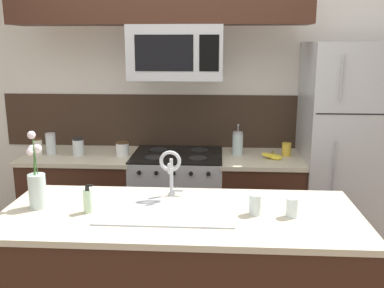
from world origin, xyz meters
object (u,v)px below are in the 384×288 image
at_px(storage_jar_medium, 51,144).
at_px(storage_jar_squat, 122,149).
at_px(banana_bunch, 272,156).
at_px(french_press, 238,143).
at_px(refrigerator, 355,156).
at_px(storage_jar_tall, 38,146).
at_px(drinking_glass, 255,204).
at_px(stove_range, 178,205).
at_px(dish_soap_bottle, 88,201).
at_px(spare_glass, 292,207).
at_px(coffee_tin, 286,149).
at_px(microwave, 176,53).
at_px(sink_faucet, 171,167).
at_px(storage_jar_short, 78,147).
at_px(flower_vase, 37,187).

height_order(storage_jar_medium, storage_jar_squat, storage_jar_medium).
bearing_deg(banana_bunch, french_press, 157.05).
distance_m(refrigerator, banana_bunch, 0.70).
bearing_deg(french_press, refrigerator, -2.34).
bearing_deg(storage_jar_tall, drinking_glass, -34.83).
distance_m(stove_range, drinking_glass, 1.47).
height_order(storage_jar_squat, french_press, french_press).
height_order(dish_soap_bottle, drinking_glass, dish_soap_bottle).
xyz_separation_m(refrigerator, spare_glass, (-0.74, -1.30, 0.04)).
distance_m(storage_jar_medium, dish_soap_bottle, 1.45).
relative_size(storage_jar_squat, banana_bunch, 0.63).
relative_size(coffee_tin, drinking_glass, 0.95).
height_order(french_press, drinking_glass, french_press).
height_order(stove_range, drinking_glass, drinking_glass).
relative_size(stove_range, coffee_tin, 8.45).
xyz_separation_m(storage_jar_medium, spare_glass, (1.84, -1.26, -0.04)).
bearing_deg(stove_range, storage_jar_tall, -178.18).
distance_m(microwave, drinking_glass, 1.58).
xyz_separation_m(storage_jar_tall, spare_glass, (1.95, -1.24, -0.02)).
relative_size(storage_jar_tall, banana_bunch, 0.75).
xyz_separation_m(sink_faucet, drinking_glass, (0.50, -0.23, -0.14)).
bearing_deg(storage_jar_tall, coffee_tin, 2.38).
height_order(refrigerator, storage_jar_short, refrigerator).
distance_m(storage_jar_squat, coffee_tin, 1.39).
bearing_deg(flower_vase, refrigerator, 29.78).
relative_size(storage_jar_tall, coffee_tin, 1.30).
xyz_separation_m(banana_bunch, drinking_glass, (-0.24, -1.20, 0.04)).
xyz_separation_m(stove_range, french_press, (0.51, 0.06, 0.55)).
xyz_separation_m(banana_bunch, french_press, (-0.28, 0.12, 0.08)).
relative_size(french_press, sink_faucet, 0.87).
distance_m(refrigerator, french_press, 0.99).
relative_size(refrigerator, spare_glass, 17.17).
height_order(storage_jar_short, coffee_tin, storage_jar_short).
relative_size(stove_range, storage_jar_short, 6.24).
xyz_separation_m(dish_soap_bottle, spare_glass, (1.14, 0.01, -0.01)).
bearing_deg(storage_jar_medium, stove_range, 1.19).
distance_m(storage_jar_tall, french_press, 1.72).
bearing_deg(refrigerator, storage_jar_short, -178.55).
bearing_deg(french_press, drinking_glass, -88.18).
xyz_separation_m(french_press, spare_glass, (0.24, -1.34, -0.05)).
relative_size(french_press, dish_soap_bottle, 1.62).
distance_m(storage_jar_short, french_press, 1.36).
distance_m(microwave, spare_glass, 1.68).
bearing_deg(stove_range, spare_glass, -59.56).
bearing_deg(drinking_glass, dish_soap_bottle, -178.16).
height_order(stove_range, storage_jar_tall, storage_jar_tall).
height_order(refrigerator, drinking_glass, refrigerator).
xyz_separation_m(storage_jar_tall, coffee_tin, (2.13, 0.09, -0.02)).
bearing_deg(sink_faucet, storage_jar_tall, 141.63).
relative_size(microwave, storage_jar_tall, 5.21).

